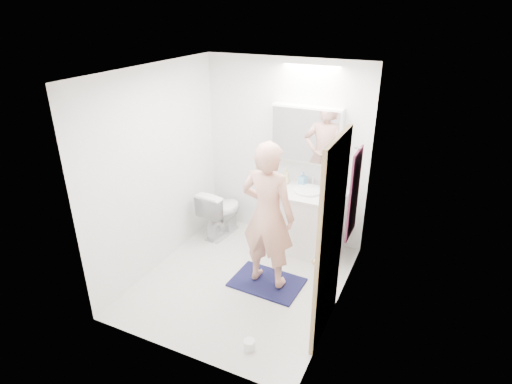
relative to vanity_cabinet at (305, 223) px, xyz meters
The scene contains 23 objects.
floor 1.12m from the vanity_cabinet, 113.46° to the right, with size 2.50×2.50×0.00m, color silver.
ceiling 2.27m from the vanity_cabinet, 113.46° to the right, with size 2.50×2.50×0.00m, color white.
wall_back 0.96m from the vanity_cabinet, 145.77° to the left, with size 2.50×2.50×0.00m, color white.
wall_front 2.40m from the vanity_cabinet, 100.71° to the right, with size 2.50×2.50×0.00m, color white.
wall_left 1.97m from the vanity_cabinet, 147.57° to the right, with size 2.50×2.50×0.00m, color white.
wall_right 1.43m from the vanity_cabinet, 54.78° to the right, with size 2.50×2.50×0.00m, color white.
vanity_cabinet is the anchor object (origin of this frame).
countertop 0.41m from the vanity_cabinet, 90.00° to the right, with size 0.95×0.58×0.04m, color silver.
sink_basin 0.45m from the vanity_cabinet, 90.00° to the left, with size 0.36×0.36×0.03m, color white.
faucet 0.56m from the vanity_cabinet, 90.00° to the left, with size 0.02×0.02×0.16m, color #BAB9BE.
medicine_cabinet 1.14m from the vanity_cabinet, 119.51° to the left, with size 0.88×0.14×0.70m, color white.
mirror_panel 1.12m from the vanity_cabinet, 131.57° to the left, with size 0.84×0.01×0.66m, color silver.
toilet 1.19m from the vanity_cabinet, behind, with size 0.39×0.68×0.70m, color white.
bath_rug 0.99m from the vanity_cabinet, 98.95° to the right, with size 0.80×0.55×0.02m, color #13173C.
person 1.04m from the vanity_cabinet, 98.95° to the right, with size 0.61×0.40×1.68m, color tan.
door 1.59m from the vanity_cabinet, 63.31° to the right, with size 0.04×0.80×2.00m, color tan.
door_knob 1.82m from the vanity_cabinet, 68.96° to the right, with size 0.06×0.06×0.06m, color gold.
towel 1.05m from the vanity_cabinet, 32.19° to the right, with size 0.02×0.42×1.00m, color #13193C.
towel_hook 1.45m from the vanity_cabinet, 32.71° to the right, with size 0.02×0.02×0.07m, color silver.
soap_bottle_a 0.66m from the vanity_cabinet, 156.28° to the left, with size 0.08×0.09×0.22m, color #C1BC7C.
soap_bottle_b 0.57m from the vanity_cabinet, 123.96° to the left, with size 0.09×0.09×0.19m, color #5CA0C5.
toothbrush_cup 0.54m from the vanity_cabinet, 38.55° to the left, with size 0.10×0.10×0.09m, color #3D52B7.
toilet_paper_roll 1.93m from the vanity_cabinet, 86.49° to the right, with size 0.11×0.11×0.10m, color white.
Camera 1 is at (1.86, -3.60, 2.99)m, focal length 29.34 mm.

